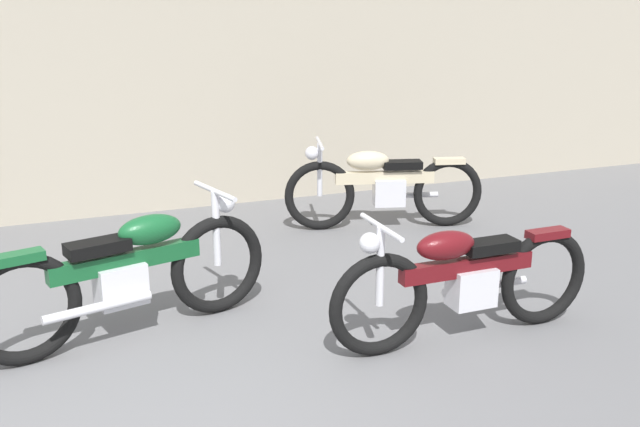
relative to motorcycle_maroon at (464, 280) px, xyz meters
name	(u,v)px	position (x,y,z in m)	size (l,w,h in m)	color
building_wall	(59,70)	(-2.32, 3.98, 1.10)	(18.00, 0.30, 3.05)	#B2A893
motorcycle_maroon	(464,280)	(0.00, 0.00, 0.00)	(1.97, 0.55, 0.88)	black
motorcycle_cream	(383,186)	(0.58, 2.44, 0.00)	(1.94, 0.75, 0.89)	black
motorcycle_green	(130,273)	(-2.06, 0.84, 0.03)	(2.04, 0.77, 0.94)	black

